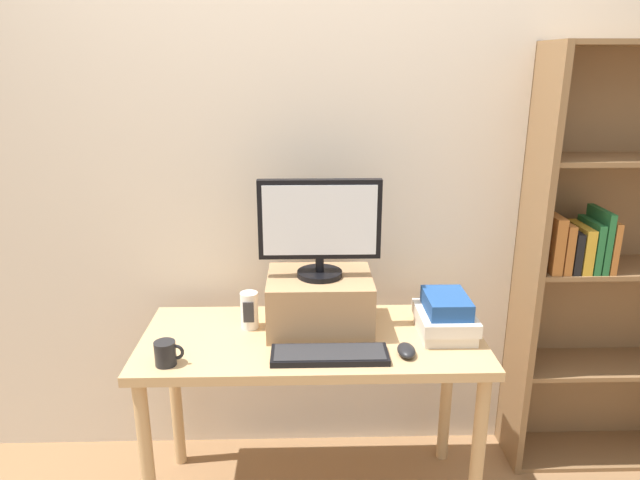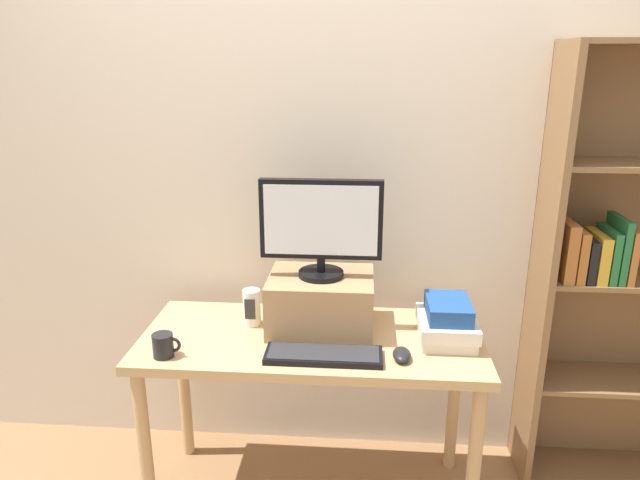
# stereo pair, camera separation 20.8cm
# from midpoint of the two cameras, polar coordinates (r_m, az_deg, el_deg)

# --- Properties ---
(back_wall) EXTENTS (7.00, 0.08, 2.60)m
(back_wall) POSITION_cam_midpoint_polar(r_m,az_deg,el_deg) (2.42, -3.47, 6.98)
(back_wall) COLOR beige
(back_wall) RESTS_ON ground_plane
(desk) EXTENTS (1.29, 0.57, 0.74)m
(desk) POSITION_cam_midpoint_polar(r_m,az_deg,el_deg) (2.24, -3.49, -11.84)
(desk) COLOR tan
(desk) RESTS_ON ground_plane
(bookshelf_unit) EXTENTS (0.89, 0.28, 1.81)m
(bookshelf_unit) POSITION_cam_midpoint_polar(r_m,az_deg,el_deg) (2.67, 25.91, -2.16)
(bookshelf_unit) COLOR olive
(bookshelf_unit) RESTS_ON ground_plane
(riser_box) EXTENTS (0.40, 0.32, 0.21)m
(riser_box) POSITION_cam_midpoint_polar(r_m,az_deg,el_deg) (2.22, -2.73, -6.23)
(riser_box) COLOR #A87F56
(riser_box) RESTS_ON desk
(computer_monitor) EXTENTS (0.46, 0.17, 0.38)m
(computer_monitor) POSITION_cam_midpoint_polar(r_m,az_deg,el_deg) (2.12, -2.85, 1.44)
(computer_monitor) COLOR black
(computer_monitor) RESTS_ON riser_box
(keyboard) EXTENTS (0.41, 0.14, 0.02)m
(keyboard) POSITION_cam_midpoint_polar(r_m,az_deg,el_deg) (2.04, -2.02, -11.47)
(keyboard) COLOR black
(keyboard) RESTS_ON desk
(computer_mouse) EXTENTS (0.06, 0.10, 0.04)m
(computer_mouse) POSITION_cam_midpoint_polar(r_m,az_deg,el_deg) (2.06, 5.74, -10.99)
(computer_mouse) COLOR black
(computer_mouse) RESTS_ON desk
(book_stack) EXTENTS (0.21, 0.26, 0.16)m
(book_stack) POSITION_cam_midpoint_polar(r_m,az_deg,el_deg) (2.21, 9.80, -7.59)
(book_stack) COLOR silver
(book_stack) RESTS_ON desk
(coffee_mug) EXTENTS (0.10, 0.07, 0.09)m
(coffee_mug) POSITION_cam_midpoint_polar(r_m,az_deg,el_deg) (2.08, -17.99, -10.79)
(coffee_mug) COLOR black
(coffee_mug) RESTS_ON desk
(desk_speaker) EXTENTS (0.07, 0.07, 0.15)m
(desk_speaker) POSITION_cam_midpoint_polar(r_m,az_deg,el_deg) (2.26, -9.73, -7.00)
(desk_speaker) COLOR silver
(desk_speaker) RESTS_ON desk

